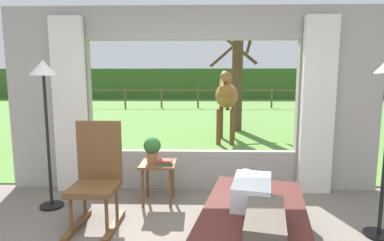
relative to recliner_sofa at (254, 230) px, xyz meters
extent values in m
cube|color=#9E998E|center=(-2.61, 1.68, 1.06)|extent=(1.15, 0.12, 2.55)
cube|color=#9E998E|center=(1.44, 1.68, 1.06)|extent=(1.15, 0.12, 2.55)
cube|color=#9E998E|center=(-0.59, 1.68, 0.06)|extent=(2.90, 0.12, 0.55)
cube|color=#9E998E|center=(-0.59, 1.68, 2.11)|extent=(2.90, 0.12, 0.45)
cube|color=silver|center=(-2.28, 1.54, 0.98)|extent=(0.44, 0.10, 2.40)
cube|color=silver|center=(1.10, 1.54, 0.98)|extent=(0.44, 0.10, 2.40)
cube|color=#568438|center=(-0.59, 12.58, -0.21)|extent=(36.00, 21.68, 0.02)
cube|color=#3A6126|center=(-0.59, 22.42, 0.98)|extent=(36.00, 2.00, 2.40)
cube|color=black|center=(0.00, 0.00, -0.10)|extent=(1.16, 1.71, 0.24)
cube|color=#471E19|center=(0.00, 0.00, 0.11)|extent=(1.26, 1.86, 0.18)
cube|color=silver|center=(0.00, 0.15, 0.31)|extent=(0.47, 0.66, 0.22)
cube|color=#4C4238|center=(0.00, -0.44, 0.29)|extent=(0.42, 0.73, 0.18)
sphere|color=tan|center=(0.00, 0.53, 0.31)|extent=(0.20, 0.20, 0.20)
cube|color=brown|center=(-1.59, 0.43, 0.22)|extent=(0.48, 0.48, 0.06)
cube|color=brown|center=(-1.59, 0.64, 0.56)|extent=(0.48, 0.06, 0.68)
cube|color=brown|center=(-1.79, 0.43, -0.19)|extent=(0.07, 0.68, 0.06)
cube|color=brown|center=(-1.39, 0.42, -0.19)|extent=(0.07, 0.68, 0.06)
cylinder|color=brown|center=(-1.77, 0.25, 0.02)|extent=(0.04, 0.04, 0.38)
cylinder|color=brown|center=(-1.41, 0.24, 0.02)|extent=(0.04, 0.04, 0.38)
cylinder|color=brown|center=(-1.77, 0.61, 0.02)|extent=(0.04, 0.04, 0.38)
cylinder|color=brown|center=(-1.41, 0.60, 0.02)|extent=(0.04, 0.04, 0.38)
cube|color=brown|center=(-1.02, 1.13, 0.29)|extent=(0.44, 0.44, 0.03)
cylinder|color=brown|center=(-1.19, 0.96, 0.03)|extent=(0.04, 0.04, 0.49)
cylinder|color=brown|center=(-0.85, 0.96, 0.03)|extent=(0.04, 0.04, 0.49)
cylinder|color=brown|center=(-1.19, 1.30, 0.03)|extent=(0.04, 0.04, 0.49)
cylinder|color=brown|center=(-0.85, 1.30, 0.03)|extent=(0.04, 0.04, 0.49)
cylinder|color=#9E6042|center=(-1.10, 1.19, 0.36)|extent=(0.14, 0.14, 0.12)
sphere|color=#2D6B2D|center=(-1.10, 1.19, 0.51)|extent=(0.22, 0.22, 0.22)
cube|color=#337247|center=(-0.93, 1.07, 0.32)|extent=(0.17, 0.14, 0.03)
cube|color=#B22D28|center=(-0.92, 1.06, 0.35)|extent=(0.17, 0.15, 0.03)
cylinder|color=black|center=(-2.32, 0.95, -0.20)|extent=(0.28, 0.28, 0.03)
cylinder|color=black|center=(-2.32, 0.95, 0.59)|extent=(0.04, 0.04, 1.61)
cone|color=white|center=(-2.32, 0.95, 1.48)|extent=(0.32, 0.32, 0.18)
cylinder|color=black|center=(1.32, 0.33, -0.20)|extent=(0.28, 0.28, 0.03)
ellipsoid|color=brown|center=(0.18, 4.97, 0.95)|extent=(0.72, 1.30, 0.60)
cylinder|color=brown|center=(0.08, 4.29, 1.26)|extent=(0.34, 0.63, 0.53)
ellipsoid|color=brown|center=(0.05, 4.05, 1.41)|extent=(0.26, 0.50, 0.24)
cube|color=#593319|center=(0.09, 4.37, 1.29)|extent=(0.14, 0.44, 0.32)
cylinder|color=#593319|center=(0.26, 5.56, 0.80)|extent=(0.11, 0.11, 0.55)
cylinder|color=#593319|center=(0.28, 4.53, 0.23)|extent=(0.11, 0.11, 0.85)
cylinder|color=#593319|center=(-0.04, 4.57, 0.23)|extent=(0.11, 0.11, 0.85)
cylinder|color=#593319|center=(0.39, 5.36, 0.23)|extent=(0.11, 0.11, 0.85)
cylinder|color=#593319|center=(0.07, 5.40, 0.23)|extent=(0.11, 0.11, 0.85)
cylinder|color=#4C3823|center=(0.64, 6.69, 1.24)|extent=(0.32, 0.32, 2.88)
cylinder|color=#47331E|center=(0.53, 6.17, 2.25)|extent=(1.21, 0.34, 1.01)
cylinder|color=#47331E|center=(0.24, 7.01, 2.10)|extent=(0.90, 1.08, 0.79)
cylinder|color=#47331E|center=(1.06, 6.78, 2.68)|extent=(0.26, 0.81, 1.06)
cylinder|color=#47331E|center=(0.96, 6.61, 2.70)|extent=(0.27, 0.83, 0.60)
cylinder|color=brown|center=(-8.59, 14.01, 0.35)|extent=(0.10, 0.10, 1.10)
cylinder|color=brown|center=(-6.59, 14.01, 0.35)|extent=(0.10, 0.10, 1.10)
cylinder|color=brown|center=(-4.59, 14.01, 0.35)|extent=(0.10, 0.10, 1.10)
cylinder|color=brown|center=(-2.59, 14.01, 0.35)|extent=(0.10, 0.10, 1.10)
cylinder|color=brown|center=(-0.59, 14.01, 0.35)|extent=(0.10, 0.10, 1.10)
cylinder|color=brown|center=(1.41, 14.01, 0.35)|extent=(0.10, 0.10, 1.10)
cylinder|color=brown|center=(3.41, 14.01, 0.35)|extent=(0.10, 0.10, 1.10)
cylinder|color=brown|center=(5.41, 14.01, 0.35)|extent=(0.10, 0.10, 1.10)
cylinder|color=brown|center=(7.41, 14.01, 0.35)|extent=(0.10, 0.10, 1.10)
cube|color=brown|center=(-0.59, 14.01, 0.75)|extent=(16.00, 0.06, 0.08)
camera|label=1|loc=(-0.49, -2.60, 1.35)|focal=28.49mm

